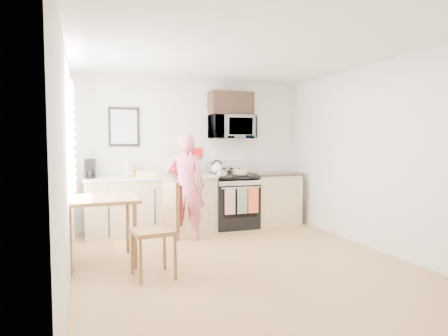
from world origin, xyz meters
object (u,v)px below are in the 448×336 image
object	(u,v)px
dining_table	(101,205)
cake	(240,172)
person	(186,187)
microwave	(232,127)
range	(234,202)
chair	(166,215)

from	to	relation	value
dining_table	cake	bearing A→B (deg)	29.01
dining_table	person	bearing A→B (deg)	31.88
microwave	person	distance (m)	1.56
person	dining_table	xyz separation A→B (m)	(-1.27, -0.79, -0.09)
microwave	dining_table	bearing A→B (deg)	-146.53
range	microwave	size ratio (longest dim) A/B	1.53
person	range	bearing A→B (deg)	-131.94
chair	range	bearing A→B (deg)	45.97
range	dining_table	size ratio (longest dim) A/B	1.32
range	cake	world-z (taller)	range
microwave	cake	size ratio (longest dim) A/B	2.45
person	chair	world-z (taller)	person
microwave	dining_table	xyz separation A→B (m)	(-2.28, -1.51, -1.03)
microwave	range	bearing A→B (deg)	-89.94
range	cake	size ratio (longest dim) A/B	3.75
dining_table	chair	world-z (taller)	chair
range	dining_table	world-z (taller)	range
dining_table	chair	xyz separation A→B (m)	(0.68, -0.70, -0.04)
dining_table	cake	distance (m)	2.71
chair	cake	distance (m)	2.64
microwave	chair	xyz separation A→B (m)	(-1.60, -2.21, -1.07)
range	dining_table	bearing A→B (deg)	-148.40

